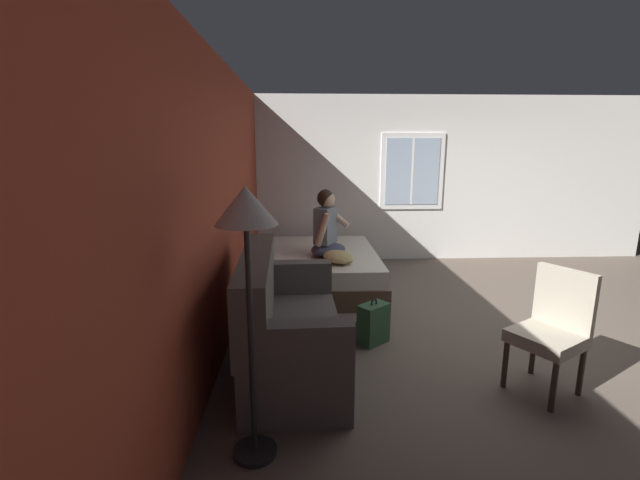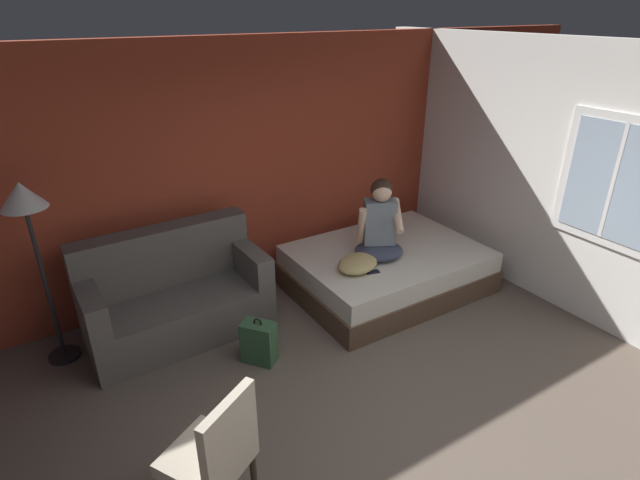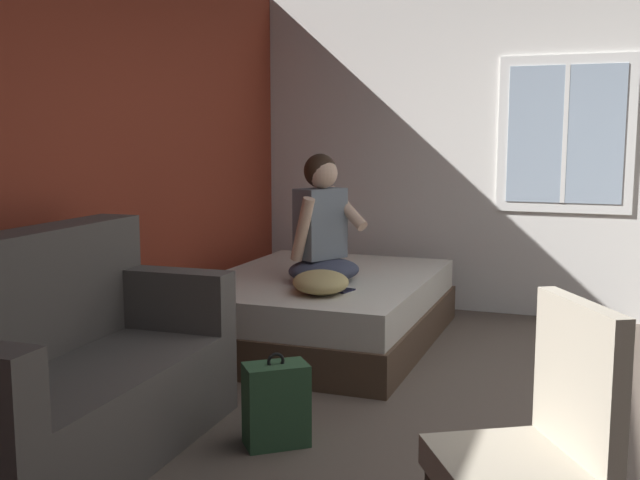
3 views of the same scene
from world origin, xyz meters
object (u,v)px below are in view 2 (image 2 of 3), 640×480
at_px(person_seated, 380,226).
at_px(throw_pillow, 358,263).
at_px(cell_phone, 373,272).
at_px(side_chair, 215,453).
at_px(floor_lamp, 27,214).
at_px(backpack, 259,342).
at_px(bed, 386,269).
at_px(couch, 175,296).

bearing_deg(person_seated, throw_pillow, -161.01).
relative_size(person_seated, cell_phone, 6.08).
bearing_deg(side_chair, cell_phone, 31.51).
bearing_deg(cell_phone, throw_pillow, -131.45).
height_order(side_chair, floor_lamp, floor_lamp).
xyz_separation_m(person_seated, throw_pillow, (-0.36, -0.12, -0.29)).
distance_m(side_chair, throw_pillow, 2.59).
bearing_deg(floor_lamp, backpack, -33.20).
bearing_deg(throw_pillow, person_seated, 18.99).
height_order(bed, backpack, bed).
distance_m(bed, floor_lamp, 3.58).
bearing_deg(couch, bed, -10.34).
height_order(bed, person_seated, person_seated).
bearing_deg(floor_lamp, person_seated, -11.59).
xyz_separation_m(bed, side_chair, (-2.68, -1.69, 0.30)).
relative_size(throw_pillow, cell_phone, 3.33).
relative_size(couch, cell_phone, 11.98).
bearing_deg(throw_pillow, floor_lamp, 164.52).
distance_m(person_seated, floor_lamp, 3.25).
distance_m(bed, couch, 2.33).
xyz_separation_m(throw_pillow, cell_phone, (0.09, -0.13, -0.07)).
height_order(side_chair, person_seated, person_seated).
xyz_separation_m(person_seated, floor_lamp, (-3.14, 0.64, 0.59)).
relative_size(side_chair, person_seated, 1.12).
bearing_deg(bed, person_seated, -159.16).
bearing_deg(person_seated, bed, 20.84).
height_order(bed, side_chair, side_chair).
distance_m(throw_pillow, cell_phone, 0.18).
xyz_separation_m(couch, backpack, (0.49, -0.85, -0.20)).
bearing_deg(side_chair, bed, 32.26).
bearing_deg(person_seated, side_chair, -146.94).
bearing_deg(throw_pillow, side_chair, -144.88).
bearing_deg(backpack, floor_lamp, 146.80).
bearing_deg(side_chair, floor_lamp, 106.05).
bearing_deg(backpack, throw_pillow, 10.54).
bearing_deg(floor_lamp, side_chair, -73.95).
bearing_deg(couch, cell_phone, -22.35).
distance_m(couch, person_seated, 2.20).
relative_size(cell_phone, floor_lamp, 0.08).
distance_m(side_chair, person_seated, 2.98).
height_order(couch, cell_phone, couch).
height_order(backpack, floor_lamp, floor_lamp).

